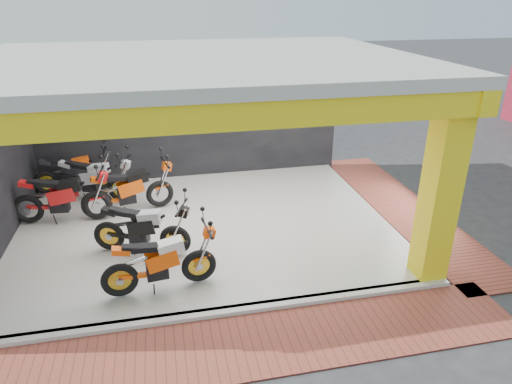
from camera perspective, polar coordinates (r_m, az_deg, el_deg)
ground at (r=8.51m, az=-4.88°, el=-10.78°), size 80.00×80.00×0.00m
showroom_floor at (r=10.19m, az=-6.39°, el=-4.26°), size 8.00×6.00×0.10m
showroom_ceiling at (r=9.09m, az=-7.44°, el=15.91°), size 8.40×6.40×0.20m
back_wall at (r=12.48m, az=-8.32°, el=9.33°), size 8.20×0.20×3.50m
corner_column at (r=8.28m, az=22.08°, el=0.21°), size 0.50×0.50×3.50m
header_beam_front at (r=6.21m, az=-4.70°, el=9.56°), size 8.40×0.30×0.40m
header_beam_right at (r=10.27m, az=16.22°, el=14.40°), size 0.30×6.40×0.40m
floor_kerb at (r=7.67m, az=-3.85°, el=-14.73°), size 8.00×0.20×0.10m
paver_front at (r=7.10m, az=-2.85°, el=-18.80°), size 9.00×1.40×0.03m
paver_right at (r=11.60m, az=17.89°, el=-1.89°), size 1.40×7.00×0.03m
moto_hero at (r=7.96m, az=-7.25°, el=-7.32°), size 2.14×1.00×1.26m
moto_row_a at (r=8.82m, az=-10.19°, el=-4.25°), size 2.19×1.39×1.25m
moto_row_b at (r=10.62m, az=-19.57°, el=0.01°), size 2.28×0.99×1.36m
moto_row_c at (r=12.26m, az=-18.95°, el=2.95°), size 2.04×0.78×1.24m
moto_row_d at (r=10.86m, az=-12.06°, el=1.33°), size 2.30×1.25×1.33m
moto_row_e at (r=11.38m, az=-16.80°, el=1.81°), size 2.28×1.48×1.31m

